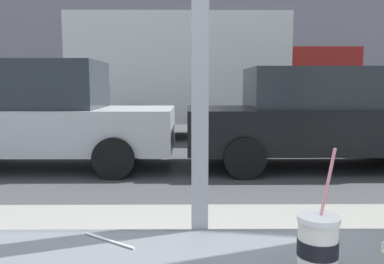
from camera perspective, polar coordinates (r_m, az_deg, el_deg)
name	(u,v)px	position (r m, az deg, el deg)	size (l,w,h in m)	color
ground_plane	(190,146)	(9.23, -0.26, -2.06)	(60.00, 60.00, 0.00)	#424244
building_facade_far	(189,55)	(22.73, -0.39, 11.05)	(28.00, 1.20, 6.19)	gray
soda_cup_left	(318,246)	(0.97, 17.59, -15.34)	(0.09, 0.09, 0.30)	silver
loose_straw	(109,240)	(1.17, -11.85, -15.01)	(0.01, 0.01, 0.19)	white
parked_car_silver	(37,115)	(7.26, -21.37, 2.26)	(4.55, 1.89, 1.82)	#BCBCC1
parked_car_black	(320,117)	(7.15, 17.87, 2.00)	(4.57, 1.90, 1.71)	black
box_truck	(204,74)	(10.85, 1.71, 8.39)	(7.30, 2.44, 3.20)	silver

